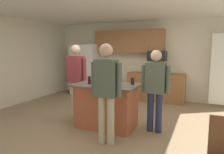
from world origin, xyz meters
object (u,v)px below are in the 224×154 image
refrigerator (85,70)px  serving_tray (109,84)px  person_guest_left (155,86)px  person_guest_by_door (106,87)px  tumbler_amber (132,81)px  person_elder_center (76,76)px  glass_pilsner (89,80)px  kitchen_island (106,105)px  glass_stout_tall (101,79)px  mug_ceramic_white (98,81)px  microwave_over_range (157,56)px

refrigerator → serving_tray: 3.42m
refrigerator → person_guest_left: bearing=-38.0°
person_guest_by_door → serving_tray: (-0.26, 0.70, -0.07)m
refrigerator → tumbler_amber: bearing=-42.5°
person_elder_center → glass_pilsner: (0.61, -0.42, -0.01)m
tumbler_amber → serving_tray: (-0.43, -0.21, -0.05)m
kitchen_island → glass_stout_tall: 0.61m
refrigerator → mug_ceramic_white: 3.20m
person_elder_center → mug_ceramic_white: person_elder_center is taller
microwave_over_range → kitchen_island: microwave_over_range is taller
glass_stout_tall → mug_ceramic_white: bearing=-87.2°
person_guest_by_door → person_elder_center: bearing=26.2°
refrigerator → glass_pilsner: 3.25m
tumbler_amber → serving_tray: 0.48m
person_guest_by_door → refrigerator: bearing=10.7°
microwave_over_range → tumbler_amber: microwave_over_range is taller
glass_stout_tall → mug_ceramic_white: glass_stout_tall is taller
person_guest_by_door → microwave_over_range: bearing=-28.2°
refrigerator → person_elder_center: (1.16, -2.30, 0.11)m
kitchen_island → person_guest_by_door: (0.35, -0.72, 0.55)m
person_elder_center → glass_stout_tall: 0.74m
microwave_over_range → serving_tray: 2.81m
kitchen_island → glass_pilsner: size_ratio=8.29×
glass_stout_tall → mug_ceramic_white: 0.17m
refrigerator → kitchen_island: bearing=-50.9°
person_guest_by_door → serving_tray: person_guest_by_door is taller
glass_pilsner → microwave_over_range: bearing=73.8°
microwave_over_range → glass_stout_tall: (-0.71, -2.52, -0.44)m
microwave_over_range → tumbler_amber: 2.57m
refrigerator → person_elder_center: size_ratio=1.04×
person_elder_center → person_guest_left: (1.95, -0.13, -0.08)m
glass_stout_tall → tumbler_amber: size_ratio=1.03×
refrigerator → serving_tray: bearing=-50.0°
microwave_over_range → mug_ceramic_white: size_ratio=4.46×
microwave_over_range → glass_stout_tall: 2.66m
person_guest_left → mug_ceramic_white: person_guest_left is taller
glass_stout_tall → glass_pilsner: (-0.11, -0.32, 0.01)m
refrigerator → person_guest_by_door: refrigerator is taller
glass_stout_tall → mug_ceramic_white: size_ratio=1.17×
person_elder_center → mug_ceramic_white: (0.74, -0.27, -0.04)m
person_guest_by_door → tumbler_amber: (0.17, 0.90, -0.02)m
refrigerator → tumbler_amber: size_ratio=12.88×
mug_ceramic_white → glass_pilsner: bearing=-129.6°
person_guest_left → glass_stout_tall: 1.23m
glass_stout_tall → glass_pilsner: 0.34m
glass_stout_tall → tumbler_amber: bearing=-0.9°
person_guest_by_door → serving_tray: 0.75m
mug_ceramic_white → tumbler_amber: bearing=12.1°
mug_ceramic_white → serving_tray: size_ratio=0.29×
person_elder_center → mug_ceramic_white: size_ratio=14.08×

